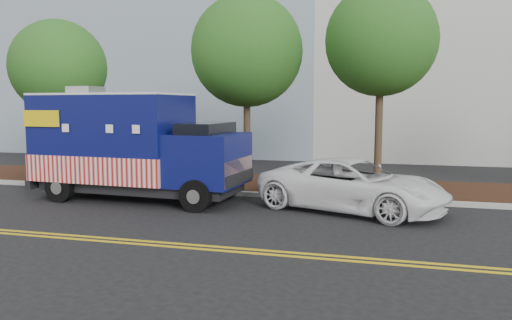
# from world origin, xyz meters

# --- Properties ---
(ground) EXTENTS (120.00, 120.00, 0.00)m
(ground) POSITION_xyz_m (0.00, 0.00, 0.00)
(ground) COLOR black
(ground) RESTS_ON ground
(curb) EXTENTS (120.00, 0.18, 0.15)m
(curb) POSITION_xyz_m (0.00, 1.40, 0.07)
(curb) COLOR #9E9E99
(curb) RESTS_ON ground
(mulch_strip) EXTENTS (120.00, 4.00, 0.15)m
(mulch_strip) POSITION_xyz_m (0.00, 3.50, 0.07)
(mulch_strip) COLOR black
(mulch_strip) RESTS_ON ground
(centerline_near) EXTENTS (120.00, 0.10, 0.01)m
(centerline_near) POSITION_xyz_m (0.00, -4.45, 0.01)
(centerline_near) COLOR gold
(centerline_near) RESTS_ON ground
(centerline_far) EXTENTS (120.00, 0.10, 0.01)m
(centerline_far) POSITION_xyz_m (0.00, -4.70, 0.01)
(centerline_far) COLOR gold
(centerline_far) RESTS_ON ground
(tree_a) EXTENTS (3.79, 3.79, 6.40)m
(tree_a) POSITION_xyz_m (-7.04, 3.36, 4.49)
(tree_a) COLOR #38281C
(tree_a) RESTS_ON ground
(tree_b) EXTENTS (4.13, 4.13, 7.05)m
(tree_b) POSITION_xyz_m (0.73, 3.77, 4.97)
(tree_b) COLOR #38281C
(tree_b) RESTS_ON ground
(tree_c) EXTENTS (3.83, 3.83, 7.12)m
(tree_c) POSITION_xyz_m (5.53, 3.71, 5.19)
(tree_c) COLOR #38281C
(tree_c) RESTS_ON ground
(sign_post) EXTENTS (0.06, 0.06, 2.40)m
(sign_post) POSITION_xyz_m (-5.21, 1.55, 1.20)
(sign_post) COLOR #473828
(sign_post) RESTS_ON ground
(food_truck) EXTENTS (6.96, 2.97, 3.59)m
(food_truck) POSITION_xyz_m (-2.04, -0.02, 1.63)
(food_truck) COLOR black
(food_truck) RESTS_ON ground
(white_car) EXTENTS (5.84, 4.11, 1.48)m
(white_car) POSITION_xyz_m (4.94, 0.00, 0.74)
(white_car) COLOR white
(white_car) RESTS_ON ground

